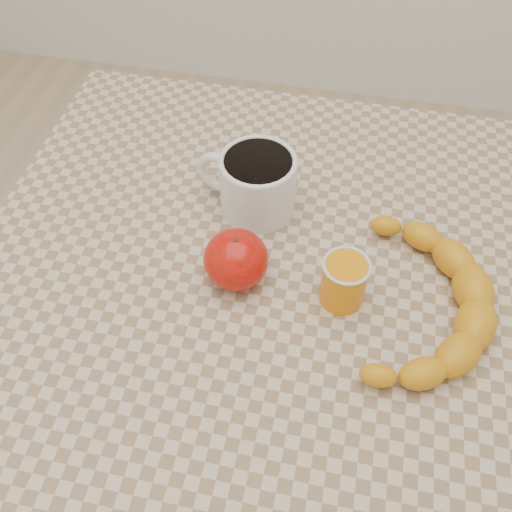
% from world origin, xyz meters
% --- Properties ---
extents(ground, '(3.00, 3.00, 0.00)m').
position_xyz_m(ground, '(0.00, 0.00, 0.00)').
color(ground, tan).
rests_on(ground, ground).
extents(table, '(0.80, 0.80, 0.75)m').
position_xyz_m(table, '(0.00, 0.00, 0.66)').
color(table, tan).
rests_on(table, ground).
extents(coffee_mug, '(0.16, 0.13, 0.09)m').
position_xyz_m(coffee_mug, '(-0.02, 0.11, 0.80)').
color(coffee_mug, silver).
rests_on(coffee_mug, table).
extents(orange_juice_glass, '(0.06, 0.06, 0.07)m').
position_xyz_m(orange_juice_glass, '(0.12, -0.03, 0.79)').
color(orange_juice_glass, orange).
rests_on(orange_juice_glass, table).
extents(apple, '(0.10, 0.10, 0.08)m').
position_xyz_m(apple, '(-0.02, -0.03, 0.79)').
color(apple, '#9B0705').
rests_on(apple, table).
extents(banana, '(0.32, 0.38, 0.05)m').
position_xyz_m(banana, '(0.22, -0.03, 0.78)').
color(banana, orange).
rests_on(banana, table).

